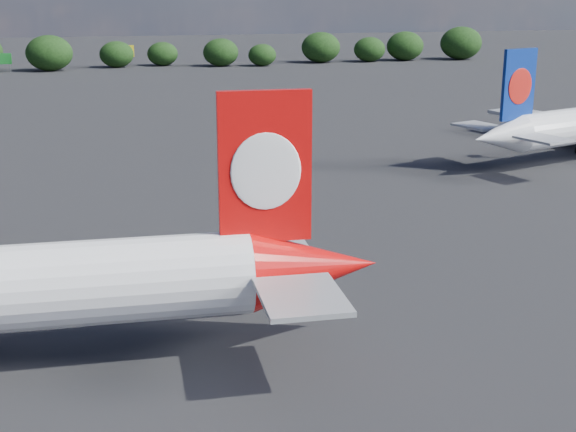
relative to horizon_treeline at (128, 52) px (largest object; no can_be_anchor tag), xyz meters
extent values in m
plane|color=black|center=(-12.89, -120.89, -3.93)|extent=(500.00, 500.00, 0.00)
cone|color=red|center=(4.68, -168.88, 0.84)|extent=(7.76, 4.96, 4.78)
cube|color=red|center=(1.81, -168.81, 6.96)|extent=(5.26, 0.61, 8.60)
ellipsoid|color=white|center=(1.80, -169.10, 6.78)|extent=(4.01, 0.29, 4.39)
ellipsoid|color=white|center=(1.82, -168.52, 6.78)|extent=(4.01, 0.29, 4.39)
cube|color=#9FA3A7|center=(2.64, -174.09, 1.23)|extent=(4.44, 5.83, 0.29)
cube|color=#9FA3A7|center=(2.90, -163.58, 1.23)|extent=(4.44, 5.83, 0.29)
cone|color=white|center=(35.76, -131.17, 0.43)|extent=(8.03, 6.42, 4.36)
cube|color=navy|center=(38.23, -130.31, 6.02)|extent=(4.68, 1.99, 7.85)
ellipsoid|color=red|center=(38.31, -130.56, 5.86)|extent=(3.52, 1.37, 4.01)
ellipsoid|color=red|center=(38.14, -130.06, 5.86)|extent=(3.52, 1.37, 4.01)
cube|color=#9FA3A7|center=(38.98, -135.13, 0.78)|extent=(5.43, 6.24, 0.26)
cube|color=#9FA3A7|center=(35.82, -126.07, 0.78)|extent=(5.43, 6.24, 0.26)
cube|color=#9FA3A7|center=(52.62, -113.28, -0.96)|extent=(11.10, 18.35, 0.48)
cylinder|color=gray|center=(-28.39, -4.89, -2.93)|extent=(0.20, 0.20, 2.00)
cube|color=gold|center=(-0.89, 1.11, 0.07)|extent=(5.00, 0.30, 3.00)
cylinder|color=gray|center=(-0.89, 1.11, -2.68)|extent=(0.30, 0.30, 2.50)
ellipsoid|color=black|center=(-19.03, -4.69, 0.40)|extent=(11.27, 9.54, 8.67)
ellipsoid|color=black|center=(-2.85, 0.24, -0.61)|extent=(8.63, 7.30, 6.64)
ellipsoid|color=black|center=(8.90, 2.25, -0.87)|extent=(7.95, 6.73, 6.12)
ellipsoid|color=black|center=(23.52, -2.44, -0.38)|extent=(9.24, 7.81, 7.10)
ellipsoid|color=black|center=(34.09, -4.23, -1.11)|extent=(7.33, 6.21, 5.64)
ellipsoid|color=black|center=(51.32, 1.27, 0.15)|extent=(10.60, 8.97, 8.15)
ellipsoid|color=black|center=(64.93, 0.56, -0.59)|extent=(8.69, 7.36, 6.69)
ellipsoid|color=black|center=(75.75, 1.89, 0.05)|extent=(10.36, 8.76, 7.97)
ellipsoid|color=black|center=(92.24, 1.40, 0.63)|extent=(11.85, 10.03, 9.12)
camera|label=1|loc=(-6.71, -211.60, 16.83)|focal=50.00mm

